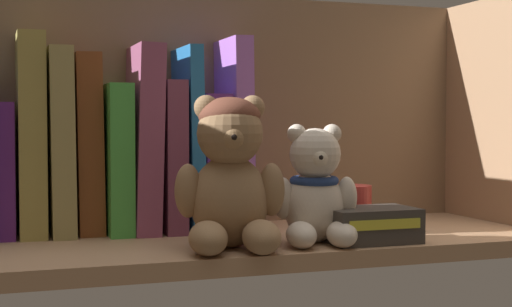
{
  "coord_description": "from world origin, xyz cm",
  "views": [
    {
      "loc": [
        -27.79,
        -87.53,
        16.06
      ],
      "look_at": [
        2.94,
        0.0,
        12.18
      ],
      "focal_mm": 53.38,
      "sensor_mm": 36.0,
      "label": 1
    }
  ],
  "objects_px": {
    "book_4": "(5,170)",
    "teddy_bear_larger": "(230,176)",
    "book_7": "(87,144)",
    "teddy_bear_smaller": "(315,193)",
    "book_10": "(166,156)",
    "book_11": "(185,139)",
    "book_5": "(31,135)",
    "book_9": "(141,139)",
    "book_13": "(230,134)",
    "book_6": "(59,142)",
    "book_12": "(207,161)",
    "book_8": "(114,159)",
    "small_product_box": "(370,225)",
    "pillar_candle": "(351,209)"
  },
  "relations": [
    {
      "from": "book_10",
      "to": "book_12",
      "type": "height_order",
      "value": "book_10"
    },
    {
      "from": "book_9",
      "to": "book_11",
      "type": "distance_m",
      "value": 0.06
    },
    {
      "from": "book_11",
      "to": "book_8",
      "type": "bearing_deg",
      "value": 180.0
    },
    {
      "from": "book_5",
      "to": "teddy_bear_smaller",
      "type": "bearing_deg",
      "value": -29.43
    },
    {
      "from": "book_10",
      "to": "teddy_bear_smaller",
      "type": "bearing_deg",
      "value": -51.56
    },
    {
      "from": "book_6",
      "to": "pillar_candle",
      "type": "relative_size",
      "value": 3.84
    },
    {
      "from": "book_6",
      "to": "book_10",
      "type": "distance_m",
      "value": 0.14
    },
    {
      "from": "book_4",
      "to": "teddy_bear_larger",
      "type": "xyz_separation_m",
      "value": [
        0.23,
        -0.18,
        -0.0
      ]
    },
    {
      "from": "book_5",
      "to": "small_product_box",
      "type": "height_order",
      "value": "book_5"
    },
    {
      "from": "book_9",
      "to": "pillar_candle",
      "type": "distance_m",
      "value": 0.28
    },
    {
      "from": "book_12",
      "to": "small_product_box",
      "type": "bearing_deg",
      "value": -51.98
    },
    {
      "from": "book_5",
      "to": "book_7",
      "type": "distance_m",
      "value": 0.07
    },
    {
      "from": "book_12",
      "to": "book_4",
      "type": "bearing_deg",
      "value": 180.0
    },
    {
      "from": "book_9",
      "to": "teddy_bear_larger",
      "type": "relative_size",
      "value": 1.39
    },
    {
      "from": "book_4",
      "to": "small_product_box",
      "type": "relative_size",
      "value": 1.56
    },
    {
      "from": "teddy_bear_smaller",
      "to": "pillar_candle",
      "type": "xyz_separation_m",
      "value": [
        0.08,
        0.06,
        -0.03
      ]
    },
    {
      "from": "book_7",
      "to": "book_4",
      "type": "bearing_deg",
      "value": 180.0
    },
    {
      "from": "book_10",
      "to": "book_11",
      "type": "relative_size",
      "value": 0.81
    },
    {
      "from": "book_9",
      "to": "teddy_bear_smaller",
      "type": "xyz_separation_m",
      "value": [
        0.17,
        -0.17,
        -0.06
      ]
    },
    {
      "from": "book_6",
      "to": "book_11",
      "type": "relative_size",
      "value": 0.98
    },
    {
      "from": "book_9",
      "to": "book_7",
      "type": "bearing_deg",
      "value": 180.0
    },
    {
      "from": "book_4",
      "to": "book_6",
      "type": "bearing_deg",
      "value": 0.0
    },
    {
      "from": "book_7",
      "to": "book_13",
      "type": "relative_size",
      "value": 0.9
    },
    {
      "from": "book_4",
      "to": "book_13",
      "type": "height_order",
      "value": "book_13"
    },
    {
      "from": "book_13",
      "to": "teddy_bear_smaller",
      "type": "xyz_separation_m",
      "value": [
        0.05,
        -0.17,
        -0.07
      ]
    },
    {
      "from": "teddy_bear_smaller",
      "to": "book_12",
      "type": "bearing_deg",
      "value": 115.31
    },
    {
      "from": "book_8",
      "to": "book_13",
      "type": "bearing_deg",
      "value": 0.0
    },
    {
      "from": "book_10",
      "to": "book_13",
      "type": "bearing_deg",
      "value": 0.0
    },
    {
      "from": "teddy_bear_larger",
      "to": "teddy_bear_smaller",
      "type": "bearing_deg",
      "value": 1.67
    },
    {
      "from": "book_13",
      "to": "small_product_box",
      "type": "distance_m",
      "value": 0.24
    },
    {
      "from": "book_6",
      "to": "book_4",
      "type": "bearing_deg",
      "value": 180.0
    },
    {
      "from": "teddy_bear_smaller",
      "to": "small_product_box",
      "type": "distance_m",
      "value": 0.08
    },
    {
      "from": "teddy_bear_larger",
      "to": "book_4",
      "type": "bearing_deg",
      "value": 142.98
    },
    {
      "from": "book_9",
      "to": "teddy_bear_smaller",
      "type": "height_order",
      "value": "book_9"
    },
    {
      "from": "book_7",
      "to": "teddy_bear_smaller",
      "type": "relative_size",
      "value": 1.63
    },
    {
      "from": "book_10",
      "to": "teddy_bear_larger",
      "type": "bearing_deg",
      "value": -79.28
    },
    {
      "from": "book_7",
      "to": "book_8",
      "type": "height_order",
      "value": "book_7"
    },
    {
      "from": "pillar_candle",
      "to": "small_product_box",
      "type": "height_order",
      "value": "pillar_candle"
    },
    {
      "from": "teddy_bear_larger",
      "to": "pillar_candle",
      "type": "distance_m",
      "value": 0.2
    },
    {
      "from": "teddy_bear_larger",
      "to": "book_7",
      "type": "bearing_deg",
      "value": 127.44
    },
    {
      "from": "book_10",
      "to": "book_13",
      "type": "relative_size",
      "value": 0.77
    },
    {
      "from": "book_5",
      "to": "book_6",
      "type": "distance_m",
      "value": 0.04
    },
    {
      "from": "book_6",
      "to": "book_13",
      "type": "xyz_separation_m",
      "value": [
        0.22,
        0.0,
        0.01
      ]
    },
    {
      "from": "book_8",
      "to": "book_9",
      "type": "bearing_deg",
      "value": 0.0
    },
    {
      "from": "small_product_box",
      "to": "book_9",
      "type": "bearing_deg",
      "value": 141.45
    },
    {
      "from": "book_4",
      "to": "teddy_bear_larger",
      "type": "bearing_deg",
      "value": -37.02
    },
    {
      "from": "book_4",
      "to": "book_6",
      "type": "relative_size",
      "value": 0.71
    },
    {
      "from": "book_5",
      "to": "book_8",
      "type": "distance_m",
      "value": 0.11
    },
    {
      "from": "book_11",
      "to": "small_product_box",
      "type": "distance_m",
      "value": 0.27
    },
    {
      "from": "book_11",
      "to": "book_13",
      "type": "bearing_deg",
      "value": 0.0
    }
  ]
}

